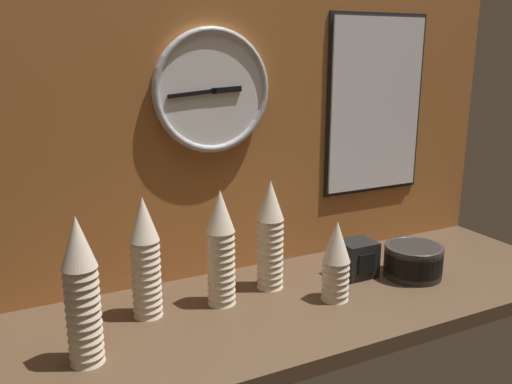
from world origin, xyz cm
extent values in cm
cube|color=#4C3826|center=(0.00, 0.00, -2.00)|extent=(160.00, 56.00, 4.00)
cube|color=#A3602D|center=(0.00, 26.50, 52.50)|extent=(160.00, 3.00, 105.00)
cone|color=beige|center=(-8.58, 8.99, 5.46)|extent=(7.37, 7.37, 10.92)
cone|color=beige|center=(-8.58, 8.99, 7.24)|extent=(7.37, 7.37, 10.92)
cone|color=beige|center=(-8.58, 8.99, 9.02)|extent=(7.37, 7.37, 10.92)
cone|color=beige|center=(-8.58, 8.99, 10.81)|extent=(7.37, 7.37, 10.92)
cone|color=beige|center=(-8.58, 8.99, 12.59)|extent=(7.37, 7.37, 10.92)
cone|color=beige|center=(-8.58, 8.99, 14.37)|extent=(7.37, 7.37, 10.92)
cone|color=beige|center=(-8.58, 8.99, 16.15)|extent=(7.37, 7.37, 10.92)
cone|color=beige|center=(-8.58, 8.99, 17.94)|extent=(7.37, 7.37, 10.92)
cone|color=beige|center=(-8.58, 8.99, 19.72)|extent=(7.37, 7.37, 10.92)
cone|color=beige|center=(-8.58, 8.99, 21.50)|extent=(7.37, 7.37, 10.92)
cone|color=beige|center=(-8.58, 8.99, 23.28)|extent=(7.37, 7.37, 10.92)
cone|color=beige|center=(-8.58, 8.99, 25.06)|extent=(7.37, 7.37, 10.92)
cone|color=beige|center=(-24.45, 5.90, 5.46)|extent=(7.37, 7.37, 10.92)
cone|color=beige|center=(-24.45, 5.90, 7.24)|extent=(7.37, 7.37, 10.92)
cone|color=beige|center=(-24.45, 5.90, 9.02)|extent=(7.37, 7.37, 10.92)
cone|color=beige|center=(-24.45, 5.90, 10.81)|extent=(7.37, 7.37, 10.92)
cone|color=beige|center=(-24.45, 5.90, 12.59)|extent=(7.37, 7.37, 10.92)
cone|color=beige|center=(-24.45, 5.90, 14.37)|extent=(7.37, 7.37, 10.92)
cone|color=beige|center=(-24.45, 5.90, 16.15)|extent=(7.37, 7.37, 10.92)
cone|color=beige|center=(-24.45, 5.90, 17.94)|extent=(7.37, 7.37, 10.92)
cone|color=beige|center=(-24.45, 5.90, 19.72)|extent=(7.37, 7.37, 10.92)
cone|color=beige|center=(-24.45, 5.90, 21.50)|extent=(7.37, 7.37, 10.92)
cone|color=beige|center=(-24.45, 5.90, 23.28)|extent=(7.37, 7.37, 10.92)
cone|color=beige|center=(-24.45, 5.90, 25.06)|extent=(7.37, 7.37, 10.92)
cone|color=beige|center=(-60.66, -6.73, 5.46)|extent=(7.37, 7.37, 10.92)
cone|color=beige|center=(-60.66, -6.73, 7.24)|extent=(7.37, 7.37, 10.92)
cone|color=beige|center=(-60.66, -6.73, 9.02)|extent=(7.37, 7.37, 10.92)
cone|color=beige|center=(-60.66, -6.73, 10.81)|extent=(7.37, 7.37, 10.92)
cone|color=beige|center=(-60.66, -6.73, 12.59)|extent=(7.37, 7.37, 10.92)
cone|color=beige|center=(-60.66, -6.73, 14.37)|extent=(7.37, 7.37, 10.92)
cone|color=beige|center=(-60.66, -6.73, 16.15)|extent=(7.37, 7.37, 10.92)
cone|color=beige|center=(-60.66, -6.73, 17.94)|extent=(7.37, 7.37, 10.92)
cone|color=beige|center=(-60.66, -6.73, 19.72)|extent=(7.37, 7.37, 10.92)
cone|color=beige|center=(-60.66, -6.73, 21.50)|extent=(7.37, 7.37, 10.92)
cone|color=beige|center=(-60.66, -6.73, 23.28)|extent=(7.37, 7.37, 10.92)
cone|color=beige|center=(-60.66, -6.73, 25.06)|extent=(7.37, 7.37, 10.92)
cone|color=beige|center=(-60.66, -6.73, 26.85)|extent=(7.37, 7.37, 10.92)
cone|color=beige|center=(3.21, -5.38, 5.46)|extent=(7.37, 7.37, 10.92)
cone|color=beige|center=(3.21, -5.38, 7.24)|extent=(7.37, 7.37, 10.92)
cone|color=beige|center=(3.21, -5.38, 9.02)|extent=(7.37, 7.37, 10.92)
cone|color=beige|center=(3.21, -5.38, 10.81)|extent=(7.37, 7.37, 10.92)
cone|color=beige|center=(3.21, -5.38, 12.59)|extent=(7.37, 7.37, 10.92)
cone|color=beige|center=(3.21, -5.38, 14.37)|extent=(7.37, 7.37, 10.92)
cone|color=beige|center=(3.21, -5.38, 16.15)|extent=(7.37, 7.37, 10.92)
cone|color=beige|center=(-43.41, 7.97, 5.46)|extent=(7.37, 7.37, 10.92)
cone|color=beige|center=(-43.41, 7.97, 7.24)|extent=(7.37, 7.37, 10.92)
cone|color=beige|center=(-43.41, 7.97, 9.02)|extent=(7.37, 7.37, 10.92)
cone|color=beige|center=(-43.41, 7.97, 10.81)|extent=(7.37, 7.37, 10.92)
cone|color=beige|center=(-43.41, 7.97, 12.59)|extent=(7.37, 7.37, 10.92)
cone|color=beige|center=(-43.41, 7.97, 14.37)|extent=(7.37, 7.37, 10.92)
cone|color=beige|center=(-43.41, 7.97, 16.15)|extent=(7.37, 7.37, 10.92)
cone|color=beige|center=(-43.41, 7.97, 17.94)|extent=(7.37, 7.37, 10.92)
cone|color=beige|center=(-43.41, 7.97, 19.72)|extent=(7.37, 7.37, 10.92)
cone|color=beige|center=(-43.41, 7.97, 21.50)|extent=(7.37, 7.37, 10.92)
cone|color=beige|center=(-43.41, 7.97, 23.28)|extent=(7.37, 7.37, 10.92)
cone|color=beige|center=(-43.41, 7.97, 25.06)|extent=(7.37, 7.37, 10.92)
cylinder|color=black|center=(32.16, -2.92, 2.03)|extent=(16.67, 16.67, 4.06)
cylinder|color=black|center=(32.16, -2.92, 3.75)|extent=(16.67, 16.67, 4.06)
cylinder|color=black|center=(32.16, -2.92, 5.47)|extent=(16.67, 16.67, 4.06)
cylinder|color=black|center=(32.16, -2.92, 7.20)|extent=(16.67, 16.67, 4.06)
torus|color=#302D2A|center=(32.16, -2.92, 8.62)|extent=(16.80, 16.80, 1.46)
cylinder|color=white|center=(-18.81, 23.90, 53.28)|extent=(32.80, 1.80, 32.80)
torus|color=#B2B2B7|center=(-18.81, 23.09, 53.28)|extent=(33.47, 1.98, 33.47)
cube|color=black|center=(-14.71, 22.60, 53.47)|extent=(8.26, 0.60, 1.86)
cube|color=black|center=(-25.18, 22.60, 52.75)|extent=(12.83, 0.60, 2.08)
cylinder|color=black|center=(-18.81, 22.60, 53.28)|extent=(1.64, 0.60, 1.64)
cube|color=black|center=(37.44, 24.62, 46.83)|extent=(36.90, 0.60, 56.31)
cube|color=white|center=(37.44, 24.20, 46.83)|extent=(34.50, 1.20, 53.91)
cube|color=black|center=(17.70, 4.64, 5.24)|extent=(10.10, 8.81, 10.49)
cube|color=black|center=(17.70, 0.03, 5.24)|extent=(5.55, 0.40, 5.87)
camera|label=1|loc=(-74.39, -113.58, 63.93)|focal=38.00mm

